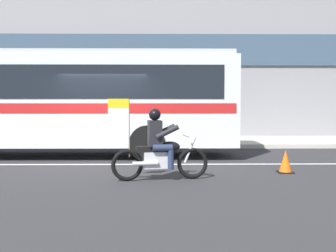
{
  "coord_description": "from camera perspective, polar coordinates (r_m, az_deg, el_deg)",
  "views": [
    {
      "loc": [
        1.68,
        -11.91,
        1.71
      ],
      "look_at": [
        1.83,
        -1.07,
        1.08
      ],
      "focal_mm": 44.55,
      "sensor_mm": 36.0,
      "label": 1
    }
  ],
  "objects": [
    {
      "name": "ground_plane",
      "position": [
        12.15,
        -8.79,
        -4.8
      ],
      "size": [
        60.0,
        60.0,
        0.0
      ],
      "primitive_type": "plane",
      "color": "#2B2B2D"
    },
    {
      "name": "motorcycle_with_rider",
      "position": [
        9.1,
        -1.22,
        -3.26
      ],
      "size": [
        2.17,
        0.72,
        1.78
      ],
      "color": "black",
      "rests_on": "ground_plane"
    },
    {
      "name": "sidewalk_curb",
      "position": [
        17.17,
        -6.43,
        -2.15
      ],
      "size": [
        28.0,
        3.8,
        0.15
      ],
      "primitive_type": "cube",
      "color": "#B7B2A8",
      "rests_on": "ground_plane"
    },
    {
      "name": "lane_center_stripe",
      "position": [
        11.56,
        -9.2,
        -5.2
      ],
      "size": [
        26.6,
        0.14,
        0.01
      ],
      "primitive_type": "cube",
      "color": "silver",
      "rests_on": "ground_plane"
    },
    {
      "name": "traffic_cone",
      "position": [
        10.46,
        15.78,
        -4.77
      ],
      "size": [
        0.36,
        0.36,
        0.55
      ],
      "color": "#EA590F",
      "rests_on": "ground_plane"
    },
    {
      "name": "office_building_facade",
      "position": [
        19.8,
        -5.87,
        15.21
      ],
      "size": [
        28.0,
        0.89,
        11.56
      ],
      "color": "gray",
      "rests_on": "ground_plane"
    },
    {
      "name": "transit_bus",
      "position": [
        13.62,
        -16.57,
        3.92
      ],
      "size": [
        11.85,
        2.63,
        3.22
      ],
      "color": "silver",
      "rests_on": "ground_plane"
    }
  ]
}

